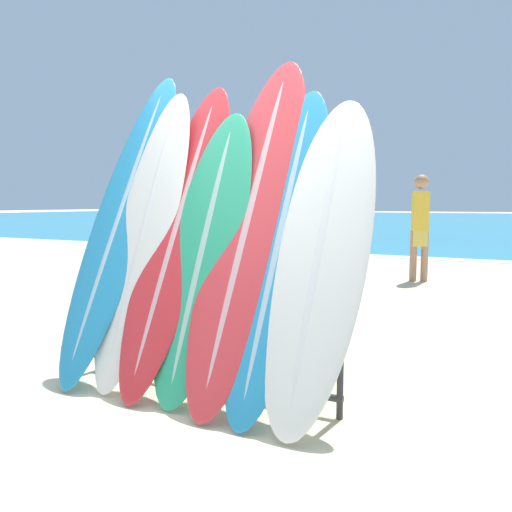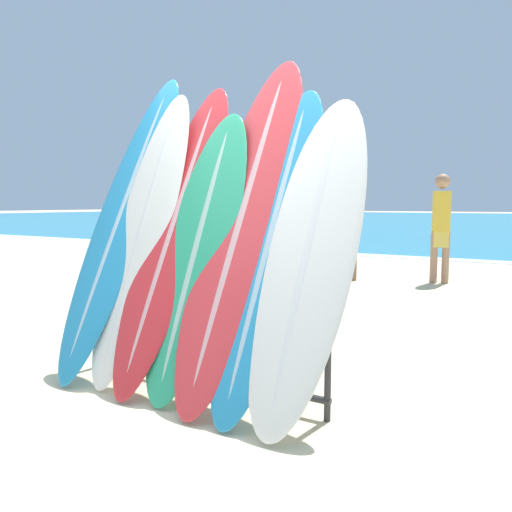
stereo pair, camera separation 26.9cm
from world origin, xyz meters
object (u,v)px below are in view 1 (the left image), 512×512
at_px(surfboard_slot_2, 178,229).
at_px(person_far_right, 331,225).
at_px(surfboard_slot_6, 321,251).
at_px(person_far_left, 420,224).
at_px(surfboard_slot_3, 204,249).
at_px(person_mid_beach, 306,234).
at_px(surfboard_slot_0, 122,217).
at_px(person_near_water, 310,226).
at_px(surfboard_slot_1, 145,232).
at_px(surfboard_slot_4, 250,218).
at_px(surfboard_slot_5, 280,241).
at_px(surfboard_rack, 202,326).

bearing_deg(surfboard_slot_2, person_far_right, 96.31).
bearing_deg(surfboard_slot_6, person_far_left, 92.81).
height_order(surfboard_slot_3, person_mid_beach, surfboard_slot_3).
distance_m(surfboard_slot_0, surfboard_slot_3, 0.83).
relative_size(surfboard_slot_2, person_far_left, 1.26).
bearing_deg(person_far_left, person_far_right, 176.60).
height_order(surfboard_slot_3, person_far_left, surfboard_slot_3).
bearing_deg(person_far_right, person_near_water, -59.06).
distance_m(person_far_left, person_far_right, 1.44).
bearing_deg(surfboard_slot_1, surfboard_slot_6, -1.25).
bearing_deg(surfboard_slot_4, surfboard_slot_3, -156.32).
xyz_separation_m(surfboard_slot_4, surfboard_slot_5, (0.25, -0.07, -0.14)).
distance_m(surfboard_rack, person_far_left, 5.72).
xyz_separation_m(surfboard_slot_5, surfboard_slot_6, (0.29, -0.04, -0.05)).
distance_m(surfboard_slot_5, person_near_water, 6.54).
xyz_separation_m(surfboard_slot_2, surfboard_slot_4, (0.55, 0.05, 0.08)).
xyz_separation_m(surfboard_slot_1, surfboard_slot_3, (0.54, -0.04, -0.10)).
height_order(surfboard_rack, surfboard_slot_4, surfboard_slot_4).
height_order(surfboard_slot_2, person_near_water, surfboard_slot_2).
bearing_deg(person_mid_beach, surfboard_slot_1, -129.02).
height_order(surfboard_slot_2, person_far_right, surfboard_slot_2).
distance_m(surfboard_slot_1, person_far_right, 5.16).
xyz_separation_m(surfboard_rack, surfboard_slot_0, (-0.80, 0.15, 0.72)).
distance_m(surfboard_slot_0, person_mid_beach, 3.61).
bearing_deg(person_near_water, surfboard_slot_1, -160.29).
height_order(surfboard_slot_3, surfboard_slot_4, surfboard_slot_4).
relative_size(surfboard_slot_5, surfboard_slot_6, 1.05).
bearing_deg(person_far_left, person_mid_beach, -143.94).
height_order(person_near_water, person_mid_beach, same).
bearing_deg(person_far_right, surfboard_slot_3, 93.76).
xyz_separation_m(person_mid_beach, person_far_right, (-0.13, 1.49, 0.08)).
bearing_deg(person_far_right, person_far_left, -167.38).
distance_m(person_mid_beach, person_far_right, 1.50).
bearing_deg(surfboard_slot_5, person_mid_beach, 108.58).
height_order(surfboard_slot_2, surfboard_slot_5, surfboard_slot_2).
bearing_deg(surfboard_rack, surfboard_slot_5, 10.26).
bearing_deg(surfboard_slot_0, surfboard_rack, -10.61).
height_order(surfboard_slot_2, person_far_left, surfboard_slot_2).
relative_size(surfboard_slot_2, person_near_water, 1.42).
distance_m(person_mid_beach, person_far_left, 2.30).
distance_m(surfboard_slot_4, person_near_water, 6.40).
bearing_deg(surfboard_slot_4, person_far_right, 102.38).
height_order(surfboard_slot_4, person_near_water, surfboard_slot_4).
height_order(surfboard_rack, person_mid_beach, person_mid_beach).
distance_m(surfboard_slot_3, surfboard_slot_5, 0.54).
bearing_deg(person_far_left, surfboard_slot_3, -116.79).
distance_m(surfboard_rack, person_near_water, 6.49).
xyz_separation_m(surfboard_rack, surfboard_slot_2, (-0.27, 0.12, 0.64)).
bearing_deg(person_far_left, surfboard_slot_0, -124.93).
bearing_deg(surfboard_rack, surfboard_slot_1, 171.18).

